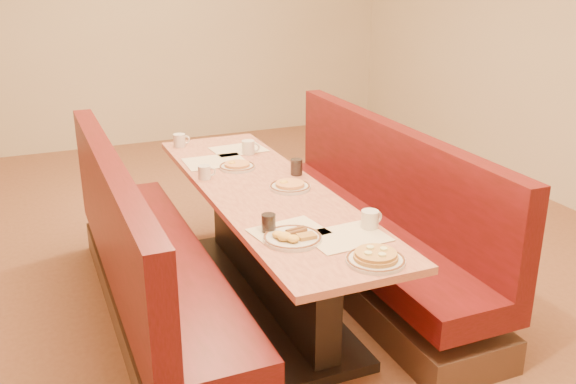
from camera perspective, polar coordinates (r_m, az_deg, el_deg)
name	(u,v)px	position (r m, az deg, el deg)	size (l,w,h in m)	color
ground	(267,300)	(4.14, -1.88, -9.56)	(8.00, 8.00, 0.00)	#9E6647
diner_table	(266,247)	(3.97, -1.94, -4.87)	(0.70, 2.50, 0.75)	black
booth_left	(148,270)	(3.80, -12.36, -6.76)	(0.55, 2.50, 1.05)	#4C3326
booth_right	(370,230)	(4.27, 7.28, -3.36)	(0.55, 2.50, 1.05)	#4C3326
placemat_near_left	(288,231)	(3.24, 0.03, -3.51)	(0.36, 0.27, 0.00)	#FBEDC4
placemat_near_right	(346,237)	(3.19, 5.22, -3.98)	(0.39, 0.29, 0.00)	#FBEDC4
placemat_far_left	(215,162)	(4.36, -6.49, 2.70)	(0.40, 0.30, 0.00)	#FBEDC4
placemat_far_right	(239,149)	(4.63, -4.42, 3.80)	(0.37, 0.28, 0.00)	#FBEDC4
pancake_plate	(376,258)	(2.95, 7.80, -5.84)	(0.27, 0.27, 0.06)	silver
eggs_plate	(292,237)	(3.14, 0.36, -4.05)	(0.29, 0.29, 0.06)	silver
extra_plate_mid	(290,186)	(3.83, 0.16, 0.55)	(0.25, 0.25, 0.05)	silver
extra_plate_far	(237,166)	(4.21, -4.55, 2.32)	(0.24, 0.24, 0.05)	silver
coffee_mug_a	(370,219)	(3.29, 7.33, -2.41)	(0.13, 0.09, 0.10)	silver
coffee_mug_b	(205,172)	(4.03, -7.40, 1.78)	(0.11, 0.08, 0.08)	silver
coffee_mug_c	(249,147)	(4.51, -3.51, 4.01)	(0.12, 0.09, 0.10)	silver
coffee_mug_d	(180,140)	(4.75, -9.59, 4.57)	(0.12, 0.09, 0.09)	silver
soda_tumbler_near	(269,223)	(3.22, -1.74, -2.82)	(0.07, 0.07, 0.10)	black
soda_tumbler_mid	(296,167)	(4.07, 0.76, 2.24)	(0.08, 0.08, 0.10)	black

